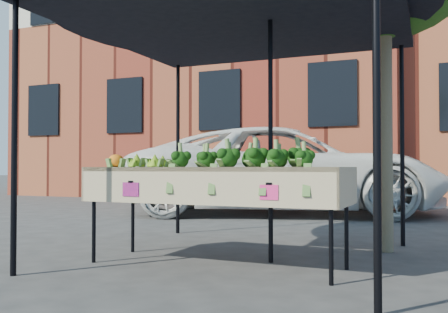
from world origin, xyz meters
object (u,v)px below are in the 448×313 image
at_px(table, 216,216).
at_px(vehicle, 285,59).
at_px(canopy, 239,120).
at_px(street_tree, 385,63).

height_order(table, vehicle, vehicle).
relative_size(table, canopy, 0.77).
distance_m(vehicle, street_tree, 4.51).
bearing_deg(vehicle, street_tree, -166.65).
bearing_deg(street_tree, vehicle, 119.51).
bearing_deg(table, vehicle, 98.62).
distance_m(canopy, vehicle, 5.14).
xyz_separation_m(table, street_tree, (1.38, 1.40, 1.56)).
height_order(vehicle, street_tree, vehicle).
xyz_separation_m(table, vehicle, (-0.79, 5.23, 2.56)).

